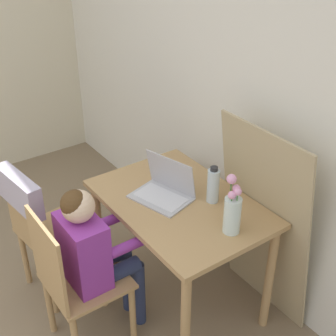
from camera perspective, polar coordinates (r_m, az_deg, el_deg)
name	(u,v)px	position (r m, az deg, el deg)	size (l,w,h in m)	color
wall_back	(248,90)	(2.69, 9.70, 9.32)	(6.40, 0.05, 2.50)	white
dining_table	(179,217)	(2.64, 1.41, -6.03)	(1.00, 0.68, 0.75)	tan
chair_occupied	(74,282)	(2.55, -11.33, -13.45)	(0.40, 0.40, 0.89)	tan
chair_spare	(36,216)	(2.80, -15.78, -5.62)	(0.45, 0.48, 0.90)	tan
person_seated	(94,249)	(2.48, -9.06, -9.70)	(0.30, 0.42, 1.00)	purple
laptop	(165,188)	(2.58, -0.39, -2.43)	(0.37, 0.30, 0.23)	#B2B2B7
flower_vase	(232,211)	(2.30, 7.86, -5.18)	(0.09, 0.09, 0.32)	silver
water_bottle	(213,185)	(2.53, 5.53, -2.11)	(0.07, 0.07, 0.22)	silver
cardboard_panel	(264,224)	(2.69, 11.64, -6.70)	(0.63, 0.18, 1.21)	tan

